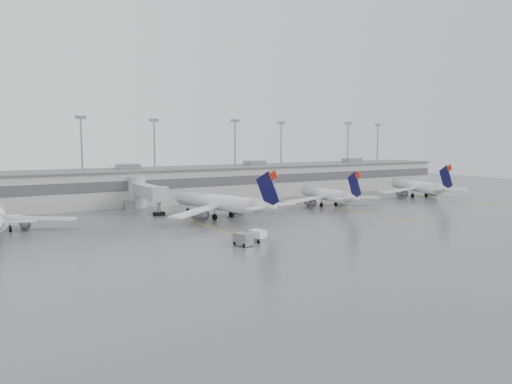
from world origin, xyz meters
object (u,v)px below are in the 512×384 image
jet_mid_left (221,202)px  jet_far_right (419,186)px  jet_mid_right (328,194)px  baggage_tug (258,237)px

jet_mid_left → jet_far_right: 61.19m
jet_mid_left → jet_mid_right: 29.00m
jet_mid_right → baggage_tug: (-34.31, -25.84, -2.05)m
jet_mid_right → jet_far_right: size_ratio=0.97×
jet_mid_left → jet_far_right: (60.99, 4.99, -0.21)m
jet_mid_left → jet_far_right: size_ratio=1.09×
jet_mid_left → jet_mid_right: (28.83, 3.14, -0.38)m
jet_mid_right → jet_far_right: 32.21m
jet_mid_left → baggage_tug: 23.48m
jet_mid_left → jet_mid_right: size_ratio=1.13×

